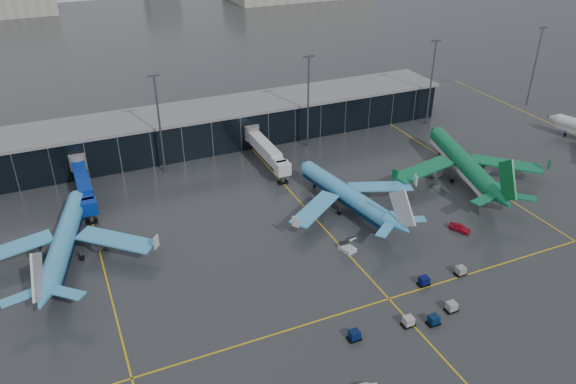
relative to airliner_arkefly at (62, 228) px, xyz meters
name	(u,v)px	position (x,y,z in m)	size (l,w,h in m)	color
ground	(302,266)	(40.73, -21.85, -6.49)	(600.00, 600.00, 0.00)	#282B2D
terminal_pier	(207,127)	(40.73, 40.15, -1.07)	(142.00, 17.00, 10.70)	black
jet_bridges	(83,183)	(5.73, 21.14, -1.94)	(94.00, 27.50, 7.20)	#595B60
flood_masts	(237,109)	(45.73, 28.15, 7.32)	(203.00, 0.50, 25.50)	#595B60
taxi_lines	(323,227)	(50.73, -11.24, -6.48)	(220.00, 120.00, 0.02)	gold
airliner_arkefly	(62,228)	(0.00, 0.00, 0.00)	(37.09, 42.24, 12.98)	#40A2D5
airliner_klm_near	(345,184)	(58.76, -5.73, -0.41)	(34.75, 39.57, 12.16)	#43A4DE
airliner_aer_lingus	(464,152)	(92.39, -4.50, 0.54)	(40.15, 45.73, 14.05)	#0D6D3F
baggage_carts	(423,305)	(54.72, -41.39, -5.73)	(28.94, 10.75, 1.70)	black
mobile_airstair	(348,247)	(51.27, -20.79, -5.72)	(3.00, 3.68, 3.45)	silver
service_van_red	(460,228)	(76.43, -24.03, -5.71)	(1.85, 4.59, 1.56)	#B50D24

